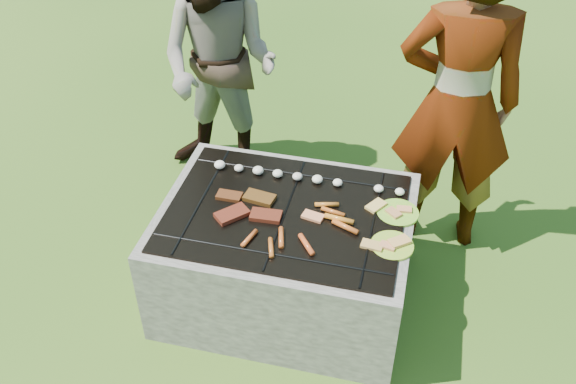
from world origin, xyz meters
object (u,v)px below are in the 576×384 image
plate_far (398,213)px  bystander (219,64)px  fire_pit (286,257)px  cook (457,103)px  plate_near (393,245)px

plate_far → bystander: size_ratio=0.13×
bystander → fire_pit: bearing=-47.1°
cook → bystander: bearing=-16.7°
plate_near → bystander: bearing=137.2°
fire_pit → bystander: (-0.69, 1.04, 0.55)m
plate_far → cook: size_ratio=0.12×
cook → fire_pit: bearing=38.1°
fire_pit → cook: (0.79, 0.73, 0.66)m
plate_near → cook: bearing=75.2°
plate_near → bystander: size_ratio=0.13×
cook → bystander: cook is taller
fire_pit → plate_near: 0.66m
plate_far → plate_near: (0.00, -0.25, 0.00)m
bystander → plate_far: bearing=-26.7°
fire_pit → bystander: bearing=123.5°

